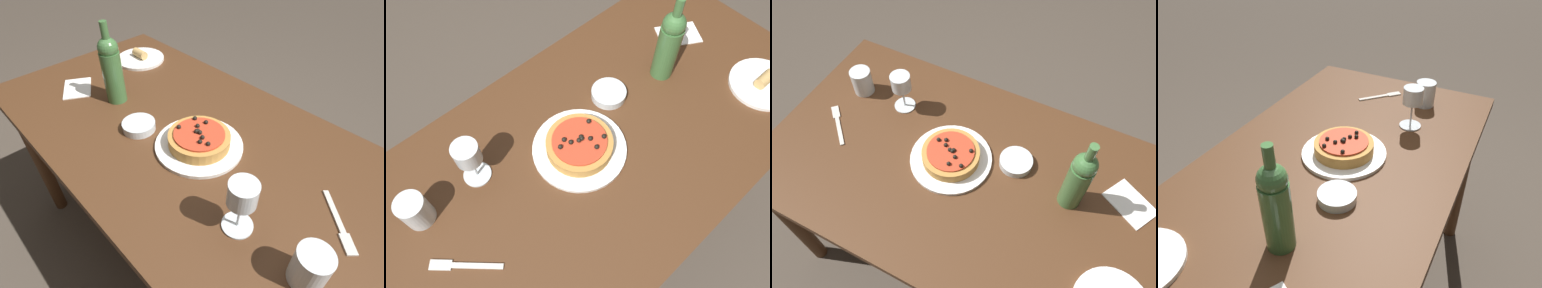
% 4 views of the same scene
% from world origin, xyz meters
% --- Properties ---
extents(dining_table, '(1.47, 0.80, 0.77)m').
position_xyz_m(dining_table, '(0.00, 0.00, 0.68)').
color(dining_table, '#4C2D19').
rests_on(dining_table, ground_plane).
extents(dinner_plate, '(0.28, 0.28, 0.01)m').
position_xyz_m(dinner_plate, '(-0.10, 0.02, 0.78)').
color(dinner_plate, white).
rests_on(dinner_plate, dining_table).
extents(pizza, '(0.19, 0.19, 0.05)m').
position_xyz_m(pizza, '(-0.10, 0.02, 0.81)').
color(pizza, '#BC843D').
rests_on(pizza, dinner_plate).
extents(wine_glass, '(0.08, 0.08, 0.15)m').
position_xyz_m(wine_glass, '(-0.37, 0.15, 0.88)').
color(wine_glass, silver).
rests_on(wine_glass, dining_table).
extents(wine_bottle, '(0.07, 0.07, 0.30)m').
position_xyz_m(wine_bottle, '(0.30, 0.05, 0.90)').
color(wine_bottle, '#3D6B38').
rests_on(wine_bottle, dining_table).
extents(water_cup, '(0.08, 0.08, 0.10)m').
position_xyz_m(water_cup, '(-0.56, 0.15, 0.82)').
color(water_cup, silver).
rests_on(water_cup, dining_table).
extents(side_bowl, '(0.11, 0.11, 0.03)m').
position_xyz_m(side_bowl, '(0.10, 0.10, 0.79)').
color(side_bowl, silver).
rests_on(side_bowl, dining_table).
extents(fork, '(0.15, 0.14, 0.00)m').
position_xyz_m(fork, '(-0.55, -0.03, 0.77)').
color(fork, beige).
rests_on(fork, dining_table).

